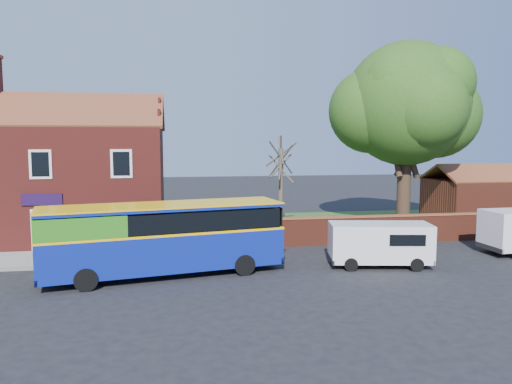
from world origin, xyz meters
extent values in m
plane|color=black|center=(0.00, 0.00, 0.00)|extent=(120.00, 120.00, 0.00)
cube|color=gray|center=(-7.00, 5.75, 0.06)|extent=(18.00, 3.50, 0.12)
cube|color=slate|center=(-7.00, 4.00, 0.07)|extent=(18.00, 0.15, 0.14)
cube|color=#426B28|center=(13.00, 13.00, 0.02)|extent=(26.00, 12.00, 0.04)
cube|color=maroon|center=(-7.00, 11.50, 3.25)|extent=(12.00, 8.00, 6.50)
cube|color=brown|center=(-7.00, 9.50, 7.50)|extent=(12.30, 4.08, 2.16)
cube|color=brown|center=(-7.00, 13.50, 7.50)|extent=(12.30, 4.08, 2.16)
cube|color=black|center=(-7.00, 7.47, 4.60)|extent=(1.10, 0.06, 1.50)
cube|color=#4C0F19|center=(-7.00, 7.45, 1.10)|extent=(0.95, 0.04, 2.10)
cube|color=silver|center=(-7.00, 7.47, 1.15)|extent=(1.20, 0.06, 2.30)
cube|color=black|center=(-7.00, 7.44, 2.80)|extent=(2.00, 0.06, 0.60)
cube|color=maroon|center=(13.00, 7.00, 0.75)|extent=(22.00, 0.30, 1.50)
cube|color=brown|center=(13.00, 7.00, 1.55)|extent=(22.00, 0.38, 0.10)
cube|color=maroon|center=(22.00, 13.00, 1.50)|extent=(8.00, 5.00, 3.00)
cube|color=brown|center=(22.00, 11.75, 3.55)|extent=(8.20, 2.56, 1.24)
cube|color=brown|center=(22.00, 14.25, 3.55)|extent=(8.20, 2.56, 1.24)
cube|color=#0D2093|center=(-0.79, 2.09, 1.16)|extent=(10.45, 4.44, 1.61)
cube|color=yellow|center=(-0.79, 2.09, 1.97)|extent=(10.47, 4.47, 0.10)
cube|color=black|center=(-0.79, 2.09, 2.45)|extent=(10.05, 4.38, 0.81)
cube|color=#30831C|center=(-4.08, 1.45, 2.45)|extent=(3.88, 3.19, 0.86)
cube|color=#0D2093|center=(-0.79, 2.09, 2.99)|extent=(10.45, 4.44, 0.14)
cube|color=yellow|center=(-0.79, 2.09, 3.07)|extent=(10.49, 4.49, 0.06)
cylinder|color=black|center=(-3.75, 0.30, 0.46)|extent=(0.95, 0.45, 0.91)
cylinder|color=black|center=(-4.21, 2.63, 0.46)|extent=(0.95, 0.45, 0.91)
cylinder|color=black|center=(2.63, 1.55, 0.46)|extent=(0.95, 0.45, 0.91)
cylinder|color=black|center=(2.17, 3.88, 0.46)|extent=(0.95, 0.45, 0.91)
cube|color=white|center=(9.02, 2.04, 1.14)|extent=(4.82, 2.61, 1.74)
cube|color=black|center=(11.04, 1.67, 1.42)|extent=(0.36, 1.54, 0.69)
cube|color=black|center=(11.23, 1.64, 0.37)|extent=(0.42, 1.82, 0.22)
cylinder|color=black|center=(7.42, 1.46, 0.30)|extent=(0.63, 0.32, 0.60)
cylinder|color=black|center=(7.73, 3.14, 0.30)|extent=(0.63, 0.32, 0.60)
cylinder|color=black|center=(10.30, 0.94, 0.30)|extent=(0.63, 0.32, 0.60)
cylinder|color=black|center=(10.61, 2.62, 0.30)|extent=(0.63, 0.32, 0.60)
cylinder|color=black|center=(16.23, 4.18, 0.34)|extent=(0.69, 0.25, 0.68)
cylinder|color=black|center=(14.24, 10.47, 2.48)|extent=(0.86, 0.86, 4.97)
sphere|color=#3B631E|center=(14.24, 10.47, 8.10)|extent=(7.78, 7.78, 7.78)
sphere|color=#3B631E|center=(16.51, 10.90, 7.45)|extent=(5.62, 5.62, 5.62)
sphere|color=#3B631E|center=(12.19, 11.12, 7.67)|extent=(5.40, 5.40, 5.40)
cylinder|color=#4C4238|center=(6.20, 10.60, 2.66)|extent=(0.30, 0.30, 5.32)
cylinder|color=#4C4238|center=(6.20, 10.60, 4.56)|extent=(0.31, 2.59, 2.09)
cylinder|color=#4C4238|center=(6.20, 10.60, 4.37)|extent=(1.35, 1.92, 1.91)
cylinder|color=#4C4238|center=(6.20, 10.60, 4.75)|extent=(2.18, 1.00, 2.12)
camera|label=1|loc=(-0.34, -19.33, 5.85)|focal=35.00mm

